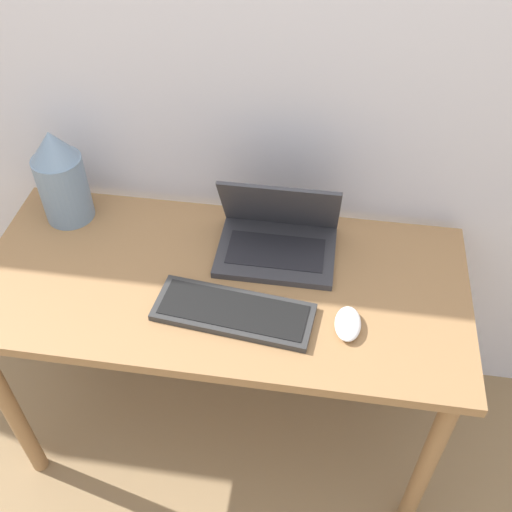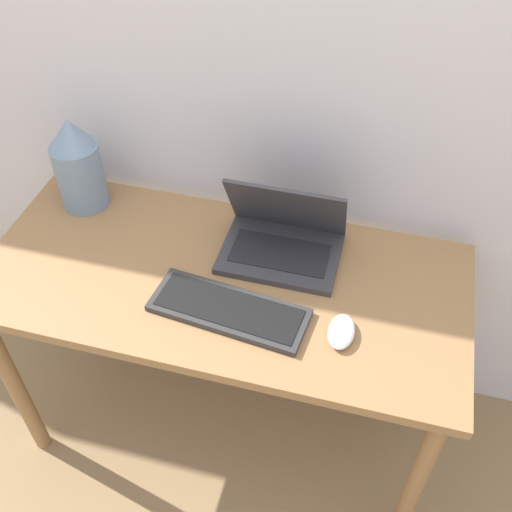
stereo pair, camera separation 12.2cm
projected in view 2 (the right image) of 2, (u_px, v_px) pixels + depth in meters
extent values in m
plane|color=#8C704C|center=(204.00, 502.00, 1.93)|extent=(12.00, 12.00, 0.00)
cube|color=silver|center=(257.00, 39.00, 1.51)|extent=(6.00, 0.05, 2.50)
cube|color=olive|center=(222.00, 280.00, 1.62)|extent=(1.32, 0.61, 0.03)
cylinder|color=olive|center=(14.00, 384.00, 1.83)|extent=(0.05, 0.05, 0.72)
cylinder|color=olive|center=(415.00, 484.00, 1.61)|extent=(0.05, 0.05, 0.72)
cylinder|color=olive|center=(88.00, 271.00, 2.17)|extent=(0.05, 0.05, 0.72)
cylinder|color=olive|center=(427.00, 340.00, 1.95)|extent=(0.05, 0.05, 0.72)
cube|color=#333338|center=(281.00, 253.00, 1.66)|extent=(0.32, 0.24, 0.02)
cube|color=black|center=(280.00, 253.00, 1.64)|extent=(0.27, 0.13, 0.00)
cube|color=#333338|center=(287.00, 208.00, 1.62)|extent=(0.32, 0.12, 0.22)
cube|color=black|center=(288.00, 205.00, 1.62)|extent=(0.29, 0.10, 0.18)
cube|color=#2D2D2D|center=(229.00, 310.00, 1.52)|extent=(0.42, 0.19, 0.02)
cube|color=black|center=(229.00, 307.00, 1.51)|extent=(0.38, 0.16, 0.00)
ellipsoid|color=white|center=(341.00, 332.00, 1.46)|extent=(0.07, 0.11, 0.03)
cylinder|color=slate|center=(80.00, 175.00, 1.76)|extent=(0.14, 0.14, 0.20)
cone|color=slate|center=(69.00, 133.00, 1.66)|extent=(0.13, 0.13, 0.09)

